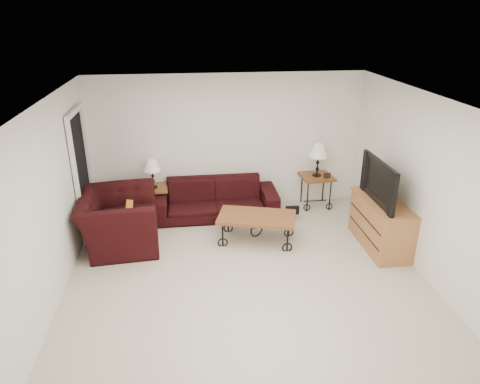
# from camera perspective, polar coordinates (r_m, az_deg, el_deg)

# --- Properties ---
(ground) EXTENTS (5.00, 5.00, 0.00)m
(ground) POSITION_cam_1_polar(r_m,az_deg,el_deg) (6.41, 0.80, -10.70)
(ground) COLOR beige
(ground) RESTS_ON ground
(wall_back) EXTENTS (5.00, 0.02, 2.50)m
(wall_back) POSITION_cam_1_polar(r_m,az_deg,el_deg) (8.16, -1.60, 6.49)
(wall_back) COLOR white
(wall_back) RESTS_ON ground
(wall_front) EXTENTS (5.00, 0.02, 2.50)m
(wall_front) POSITION_cam_1_polar(r_m,az_deg,el_deg) (3.69, 6.49, -15.72)
(wall_front) COLOR white
(wall_front) RESTS_ON ground
(wall_left) EXTENTS (0.02, 5.00, 2.50)m
(wall_left) POSITION_cam_1_polar(r_m,az_deg,el_deg) (6.02, -23.41, -1.52)
(wall_left) COLOR white
(wall_left) RESTS_ON ground
(wall_right) EXTENTS (0.02, 5.00, 2.50)m
(wall_right) POSITION_cam_1_polar(r_m,az_deg,el_deg) (6.62, 22.82, 0.72)
(wall_right) COLOR white
(wall_right) RESTS_ON ground
(ceiling) EXTENTS (5.00, 5.00, 0.00)m
(ceiling) POSITION_cam_1_polar(r_m,az_deg,el_deg) (5.45, 0.94, 11.80)
(ceiling) COLOR white
(ceiling) RESTS_ON wall_back
(doorway) EXTENTS (0.08, 0.94, 2.04)m
(doorway) POSITION_cam_1_polar(r_m,az_deg,el_deg) (7.58, -19.83, 1.99)
(doorway) COLOR black
(doorway) RESTS_ON ground
(sofa) EXTENTS (2.26, 0.88, 0.66)m
(sofa) POSITION_cam_1_polar(r_m,az_deg,el_deg) (8.00, -3.26, -0.89)
(sofa) COLOR black
(sofa) RESTS_ON ground
(side_table_left) EXTENTS (0.51, 0.51, 0.54)m
(side_table_left) POSITION_cam_1_polar(r_m,az_deg,el_deg) (8.20, -11.00, -1.15)
(side_table_left) COLOR brown
(side_table_left) RESTS_ON ground
(side_table_right) EXTENTS (0.62, 0.62, 0.62)m
(side_table_right) POSITION_cam_1_polar(r_m,az_deg,el_deg) (8.51, 9.79, 0.15)
(side_table_right) COLOR brown
(side_table_right) RESTS_ON ground
(lamp_left) EXTENTS (0.32, 0.32, 0.54)m
(lamp_left) POSITION_cam_1_polar(r_m,az_deg,el_deg) (8.00, -11.29, 2.38)
(lamp_left) COLOR black
(lamp_left) RESTS_ON side_table_left
(lamp_right) EXTENTS (0.39, 0.39, 0.62)m
(lamp_right) POSITION_cam_1_polar(r_m,az_deg,el_deg) (8.29, 10.07, 4.13)
(lamp_right) COLOR black
(lamp_right) RESTS_ON side_table_right
(photo_frame_left) EXTENTS (0.11, 0.04, 0.09)m
(photo_frame_left) POSITION_cam_1_polar(r_m,az_deg,el_deg) (7.95, -12.30, 0.43)
(photo_frame_left) COLOR black
(photo_frame_left) RESTS_ON side_table_left
(photo_frame_right) EXTENTS (0.13, 0.03, 0.10)m
(photo_frame_right) POSITION_cam_1_polar(r_m,az_deg,el_deg) (8.29, 11.24, 2.13)
(photo_frame_right) COLOR black
(photo_frame_right) RESTS_ON side_table_right
(coffee_table) EXTENTS (1.36, 0.98, 0.46)m
(coffee_table) POSITION_cam_1_polar(r_m,az_deg,el_deg) (7.16, 2.17, -4.74)
(coffee_table) COLOR brown
(coffee_table) RESTS_ON ground
(armchair) EXTENTS (1.26, 1.42, 0.87)m
(armchair) POSITION_cam_1_polar(r_m,az_deg,el_deg) (7.23, -15.40, -3.54)
(armchair) COLOR black
(armchair) RESTS_ON ground
(throw_pillow) EXTENTS (0.13, 0.40, 0.39)m
(throw_pillow) POSITION_cam_1_polar(r_m,az_deg,el_deg) (7.12, -14.33, -3.05)
(throw_pillow) COLOR #C85E19
(throw_pillow) RESTS_ON armchair
(tv_stand) EXTENTS (0.54, 1.29, 0.78)m
(tv_stand) POSITION_cam_1_polar(r_m,az_deg,el_deg) (7.30, 17.82, -3.96)
(tv_stand) COLOR #B98044
(tv_stand) RESTS_ON ground
(television) EXTENTS (0.15, 1.16, 0.67)m
(television) POSITION_cam_1_polar(r_m,az_deg,el_deg) (7.01, 18.37, 1.31)
(television) COLOR black
(television) RESTS_ON tv_stand
(backpack) EXTENTS (0.40, 0.32, 0.48)m
(backpack) POSITION_cam_1_polar(r_m,az_deg,el_deg) (8.01, 6.60, -1.70)
(backpack) COLOR black
(backpack) RESTS_ON ground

